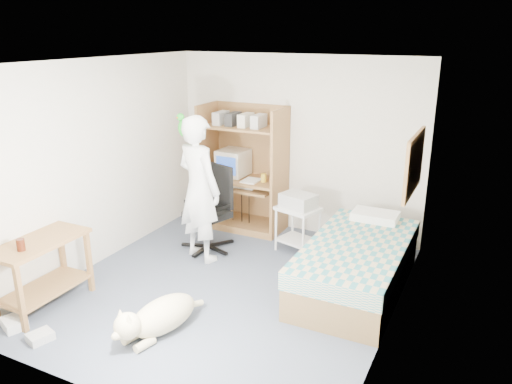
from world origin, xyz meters
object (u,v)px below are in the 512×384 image
person (199,189)px  side_desk (42,263)px  computer_hutch (244,173)px  dog (158,316)px  bed (356,265)px  office_chair (211,220)px  printer_cart (298,222)px

person → side_desk: bearing=82.4°
computer_hutch → dog: size_ratio=1.66×
dog → bed: bearing=63.3°
side_desk → dog: bearing=4.5°
bed → office_chair: size_ratio=1.82×
bed → dog: bearing=-130.7°
side_desk → printer_cart: size_ratio=1.63×
person → dog: bearing=126.7°
dog → printer_cart: bearing=92.0°
bed → office_chair: (-2.04, 0.23, 0.11)m
bed → printer_cart: bearing=146.3°
computer_hutch → dog: (0.53, -2.83, -0.64)m
bed → printer_cart: (-0.97, 0.65, 0.12)m
bed → computer_hutch: bearing=150.7°
bed → side_desk: side_desk is taller
computer_hutch → bed: 2.35m
office_chair → printer_cart: (1.07, 0.42, 0.01)m
person → dog: person is taller
person → bed: bearing=-159.5°
bed → side_desk: size_ratio=2.02×
dog → side_desk: bearing=-161.5°
bed → dog: size_ratio=1.86×
side_desk → person: 1.98m
computer_hutch → dog: bearing=-79.3°
printer_cart → dog: bearing=-85.5°
person → printer_cart: person is taller
computer_hutch → person: (-0.01, -1.20, 0.10)m
printer_cart → bed: bearing=-17.3°
bed → office_chair: 2.05m
side_desk → dog: 1.42m
office_chair → person: size_ratio=0.60×
side_desk → person: (0.84, 1.74, 0.43)m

